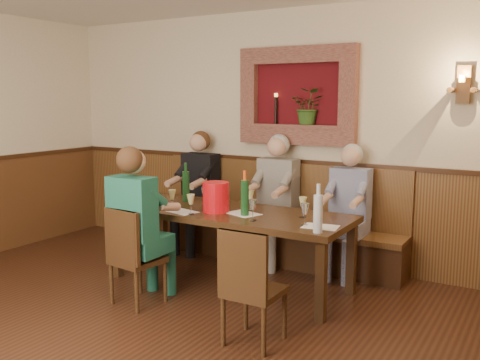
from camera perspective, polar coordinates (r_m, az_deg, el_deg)
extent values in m
cube|color=beige|center=(6.09, 4.50, 4.69)|extent=(6.00, 0.04, 2.80)
cube|color=#502C16|center=(6.19, 4.32, -3.19)|extent=(6.00, 0.04, 1.10)
cube|color=#381E0F|center=(6.10, 4.39, 2.10)|extent=(6.02, 0.06, 0.05)
cube|color=#510B10|center=(5.97, 6.23, 8.91)|extent=(1.00, 0.02, 0.70)
cube|color=#985A4D|center=(5.95, 6.12, 13.15)|extent=(1.36, 0.12, 0.18)
cube|color=#985A4D|center=(5.95, 5.98, 4.67)|extent=(1.36, 0.12, 0.18)
cube|color=#985A4D|center=(6.20, 1.03, 8.95)|extent=(0.18, 0.12, 0.70)
cube|color=#985A4D|center=(5.71, 11.49, 8.79)|extent=(0.18, 0.12, 0.70)
cube|color=#985A4D|center=(5.94, 5.99, 5.73)|extent=(1.00, 0.14, 0.04)
imported|color=#2E521C|center=(5.87, 7.37, 7.77)|extent=(0.35, 0.30, 0.39)
cylinder|color=black|center=(6.04, 3.85, 7.42)|extent=(0.03, 0.03, 0.30)
cylinder|color=#FFBF59|center=(6.04, 3.87, 9.03)|extent=(0.04, 0.04, 0.04)
cube|color=#502C16|center=(5.46, 22.77, 9.35)|extent=(0.12, 0.08, 0.35)
cylinder|color=#502C16|center=(5.40, 21.57, 8.90)|extent=(0.05, 0.18, 0.05)
cylinder|color=#502C16|center=(5.37, 23.70, 8.78)|extent=(0.05, 0.18, 0.05)
cylinder|color=#FFBF59|center=(5.33, 22.60, 9.93)|extent=(0.06, 0.06, 0.06)
cube|color=black|center=(5.19, -1.23, -3.59)|extent=(2.40, 0.90, 0.06)
cube|color=black|center=(5.67, -12.97, -6.66)|extent=(0.08, 0.08, 0.69)
cube|color=black|center=(4.48, 8.65, -10.69)|extent=(0.08, 0.08, 0.69)
cube|color=black|center=(6.20, -8.24, -5.18)|extent=(0.08, 0.08, 0.69)
cube|color=black|center=(5.14, 11.79, -8.21)|extent=(0.08, 0.08, 0.69)
cube|color=#381E0F|center=(6.08, 3.36, -6.79)|extent=(3.00, 0.40, 0.40)
cube|color=#502C16|center=(6.03, 3.37, -4.78)|extent=(3.00, 0.45, 0.06)
cube|color=#502C16|center=(6.12, 4.22, -1.14)|extent=(3.00, 0.06, 0.66)
cube|color=black|center=(4.96, -10.79, -10.74)|extent=(0.42, 0.42, 0.37)
cube|color=black|center=(4.90, -10.86, -8.42)|extent=(0.44, 0.44, 0.05)
cube|color=black|center=(4.72, -12.58, -5.89)|extent=(0.39, 0.09, 0.47)
cube|color=black|center=(4.15, 1.53, -14.54)|extent=(0.38, 0.38, 0.38)
cube|color=black|center=(4.07, 1.55, -11.79)|extent=(0.40, 0.40, 0.05)
cube|color=black|center=(3.84, 0.25, -8.97)|extent=(0.40, 0.04, 0.47)
cube|color=black|center=(6.44, -5.03, -5.69)|extent=(0.43, 0.45, 0.45)
cube|color=black|center=(6.45, -4.21, 0.38)|extent=(0.43, 0.22, 0.56)
sphere|color=#D8A384|center=(6.37, -4.46, 4.00)|extent=(0.21, 0.21, 0.21)
sphere|color=#4C2D19|center=(6.41, -4.20, 4.21)|extent=(0.23, 0.23, 0.23)
cube|color=#615C58|center=(5.91, 3.28, -6.99)|extent=(0.43, 0.45, 0.45)
cube|color=#615C58|center=(5.92, 4.10, -0.38)|extent=(0.43, 0.22, 0.56)
sphere|color=#D8A384|center=(5.83, 3.97, 3.54)|extent=(0.21, 0.21, 0.21)
sphere|color=#B2B2B2|center=(5.88, 4.19, 3.78)|extent=(0.23, 0.23, 0.23)
cube|color=navy|center=(5.61, 10.97, -8.04)|extent=(0.40, 0.41, 0.45)
cube|color=navy|center=(5.61, 11.72, -1.38)|extent=(0.40, 0.21, 0.52)
sphere|color=#D8A384|center=(5.52, 11.71, 2.47)|extent=(0.20, 0.20, 0.20)
sphere|color=#B2B2B2|center=(5.56, 11.88, 2.71)|extent=(0.22, 0.22, 0.22)
cube|color=#175153|center=(5.03, -9.91, -9.97)|extent=(0.42, 0.44, 0.45)
cube|color=#175153|center=(4.74, -11.45, -2.94)|extent=(0.42, 0.22, 0.55)
sphere|color=#D8A384|center=(4.70, -11.27, 1.96)|extent=(0.21, 0.21, 0.21)
sphere|color=#4C2D19|center=(4.66, -11.69, 2.14)|extent=(0.23, 0.23, 0.23)
cylinder|color=red|center=(5.10, -2.58, -1.82)|extent=(0.29, 0.29, 0.29)
cylinder|color=#19471E|center=(4.93, 0.51, -1.93)|extent=(0.10, 0.10, 0.33)
cylinder|color=#F0511A|center=(4.90, 0.51, 0.48)|extent=(0.04, 0.04, 0.09)
cylinder|color=#19471E|center=(5.65, -5.79, -0.67)|extent=(0.10, 0.10, 0.32)
cylinder|color=#19471E|center=(5.62, -5.82, 1.37)|extent=(0.04, 0.04, 0.09)
cylinder|color=silver|center=(4.36, 8.32, -3.59)|extent=(0.09, 0.09, 0.31)
cylinder|color=silver|center=(4.32, 8.38, -0.99)|extent=(0.04, 0.04, 0.09)
cube|color=white|center=(5.49, -9.19, -2.68)|extent=(0.30, 0.23, 0.00)
cube|color=white|center=(5.04, 0.34, -3.60)|extent=(0.36, 0.31, 0.00)
cube|color=white|center=(4.58, 8.59, -4.94)|extent=(0.32, 0.25, 0.00)
cube|color=white|center=(5.15, -6.15, -3.38)|extent=(0.32, 0.26, 0.00)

